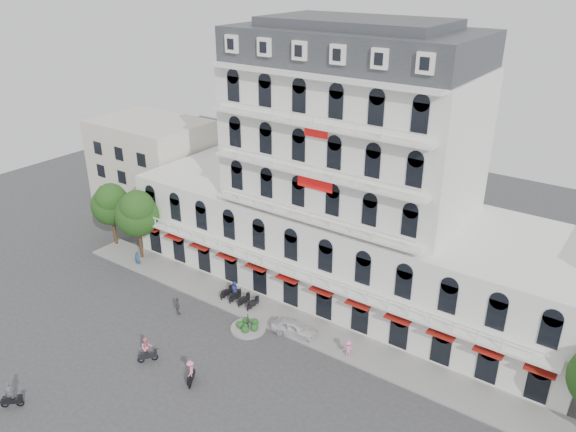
# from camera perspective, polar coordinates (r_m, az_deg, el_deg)

# --- Properties ---
(ground) EXTENTS (120.00, 120.00, 0.00)m
(ground) POSITION_cam_1_polar(r_m,az_deg,el_deg) (46.34, -5.92, -16.16)
(ground) COLOR #38383A
(ground) RESTS_ON ground
(sidewalk) EXTENTS (53.00, 4.00, 0.16)m
(sidewalk) POSITION_cam_1_polar(r_m,az_deg,el_deg) (51.86, 0.70, -10.89)
(sidewalk) COLOR gray
(sidewalk) RESTS_ON ground
(main_building) EXTENTS (45.00, 15.00, 25.80)m
(main_building) POSITION_cam_1_polar(r_m,az_deg,el_deg) (53.89, 6.21, 2.37)
(main_building) COLOR silver
(main_building) RESTS_ON ground
(flank_building_west) EXTENTS (14.00, 10.00, 12.00)m
(flank_building_west) POSITION_cam_1_polar(r_m,az_deg,el_deg) (74.83, -13.56, 4.95)
(flank_building_west) COLOR beige
(flank_building_west) RESTS_ON ground
(traffic_island) EXTENTS (3.20, 3.20, 1.60)m
(traffic_island) POSITION_cam_1_polar(r_m,az_deg,el_deg) (51.30, -4.06, -11.16)
(traffic_island) COLOR gray
(traffic_island) RESTS_ON ground
(parked_scooter_row) EXTENTS (4.40, 1.80, 1.10)m
(parked_scooter_row) POSITION_cam_1_polar(r_m,az_deg,el_deg) (55.01, -4.93, -8.81)
(parked_scooter_row) COLOR black
(parked_scooter_row) RESTS_ON ground
(tree_west_outer) EXTENTS (4.50, 4.48, 7.76)m
(tree_west_outer) POSITION_cam_1_polar(r_m,az_deg,el_deg) (66.26, -17.55, 1.32)
(tree_west_outer) COLOR #382314
(tree_west_outer) RESTS_ON ground
(tree_west_inner) EXTENTS (4.76, 4.76, 8.25)m
(tree_west_inner) POSITION_cam_1_polar(r_m,az_deg,el_deg) (62.16, -15.09, 0.43)
(tree_west_inner) COLOR #382314
(tree_west_inner) RESTS_ON ground
(parked_car) EXTENTS (4.33, 2.37, 1.40)m
(parked_car) POSITION_cam_1_polar(r_m,az_deg,el_deg) (50.33, 0.66, -11.27)
(parked_car) COLOR silver
(parked_car) RESTS_ON ground
(rider_west) EXTENTS (1.36, 1.26, 2.27)m
(rider_west) POSITION_cam_1_polar(r_m,az_deg,el_deg) (47.75, -26.38, -16.04)
(rider_west) COLOR black
(rider_west) RESTS_ON ground
(rider_southwest) EXTENTS (1.18, 1.43, 2.34)m
(rider_southwest) POSITION_cam_1_polar(r_m,az_deg,el_deg) (48.44, -14.15, -12.99)
(rider_southwest) COLOR black
(rider_southwest) RESTS_ON ground
(rider_center) EXTENTS (1.09, 1.51, 2.12)m
(rider_center) POSITION_cam_1_polar(r_m,az_deg,el_deg) (45.69, -9.86, -15.31)
(rider_center) COLOR black
(rider_center) RESTS_ON ground
(pedestrian_left) EXTENTS (0.84, 0.58, 1.63)m
(pedestrian_left) POSITION_cam_1_polar(r_m,az_deg,el_deg) (55.68, -5.45, -7.39)
(pedestrian_left) COLOR navy
(pedestrian_left) RESTS_ON ground
(pedestrian_mid) EXTENTS (1.11, 0.89, 1.76)m
(pedestrian_mid) POSITION_cam_1_polar(r_m,az_deg,el_deg) (53.76, -11.14, -8.97)
(pedestrian_mid) COLOR #514F56
(pedestrian_mid) RESTS_ON ground
(pedestrian_right) EXTENTS (1.21, 0.99, 1.63)m
(pedestrian_right) POSITION_cam_1_polar(r_m,az_deg,el_deg) (48.00, 6.11, -13.27)
(pedestrian_right) COLOR pink
(pedestrian_right) RESTS_ON ground
(pedestrian_far) EXTENTS (0.73, 0.69, 1.68)m
(pedestrian_far) POSITION_cam_1_polar(r_m,az_deg,el_deg) (62.78, -15.01, -4.23)
(pedestrian_far) COLOR navy
(pedestrian_far) RESTS_ON ground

